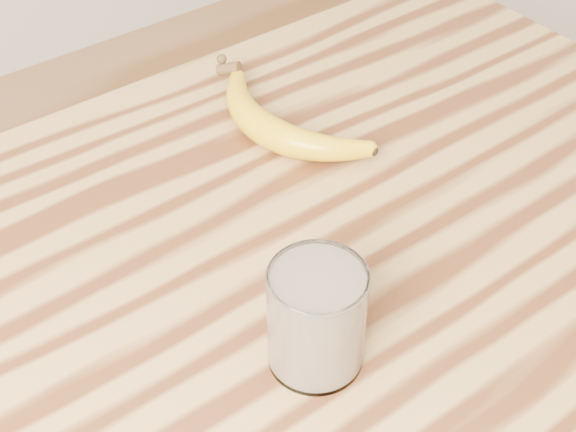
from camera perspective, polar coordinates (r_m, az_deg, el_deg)
table at (r=0.94m, az=0.29°, el=-8.76°), size 1.20×0.80×0.90m
smoothie_glass at (r=0.72m, az=2.04°, el=-7.26°), size 0.09×0.09×0.11m
banana at (r=0.98m, az=-1.49°, el=6.02°), size 0.18×0.35×0.04m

